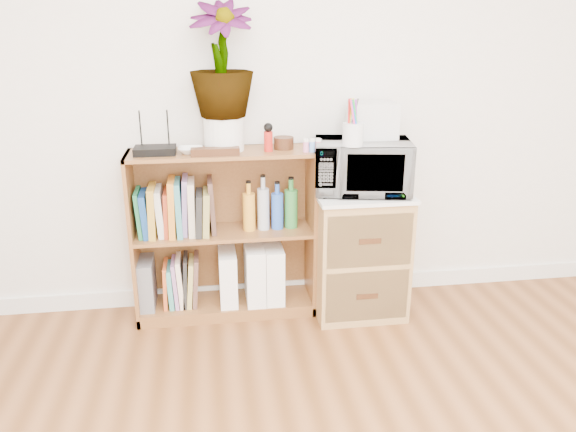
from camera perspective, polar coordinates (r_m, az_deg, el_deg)
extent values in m
cube|color=white|center=(3.47, -0.49, -7.34)|extent=(4.00, 0.02, 0.10)
cube|color=brown|center=(3.15, -6.48, -1.90)|extent=(1.00, 0.30, 0.95)
cube|color=#9E7542|center=(3.23, 7.08, -3.74)|extent=(0.50, 0.45, 0.70)
imported|color=white|center=(3.06, 7.52, 5.02)|extent=(0.56, 0.43, 0.28)
cylinder|color=silver|center=(2.89, 6.62, 8.24)|extent=(0.11, 0.11, 0.12)
cube|color=silver|center=(3.11, 8.58, 9.62)|extent=(0.24, 0.20, 0.19)
cube|color=black|center=(3.00, -13.35, 6.51)|extent=(0.21, 0.14, 0.04)
imported|color=white|center=(2.98, -9.87, 6.59)|extent=(0.13, 0.13, 0.03)
cylinder|color=white|center=(3.01, -6.52, 8.31)|extent=(0.21, 0.21, 0.18)
imported|color=#2A692E|center=(2.97, -6.81, 15.50)|extent=(0.32, 0.32, 0.58)
cube|color=#371C0F|center=(2.91, -7.40, 6.50)|extent=(0.25, 0.06, 0.04)
cylinder|color=red|center=(2.98, -2.01, 7.58)|extent=(0.05, 0.05, 0.10)
cylinder|color=#35210E|center=(3.04, -0.45, 7.44)|extent=(0.11, 0.11, 0.06)
cube|color=pink|center=(2.97, 2.47, 7.11)|extent=(0.12, 0.04, 0.06)
cube|color=slate|center=(3.27, -14.13, -6.60)|extent=(0.08, 0.22, 0.28)
cube|color=white|center=(3.24, -6.13, -6.11)|extent=(0.10, 0.25, 0.31)
cube|color=white|center=(3.24, -3.41, -5.76)|extent=(0.11, 0.27, 0.33)
cube|color=white|center=(3.25, -1.51, -5.70)|extent=(0.10, 0.26, 0.33)
cube|color=#1E7442|center=(3.12, -14.85, 0.29)|extent=(0.03, 0.20, 0.25)
cube|color=navy|center=(3.12, -14.27, 0.23)|extent=(0.05, 0.20, 0.24)
cube|color=#B98D2B|center=(3.11, -13.59, 0.59)|extent=(0.04, 0.20, 0.28)
cube|color=silver|center=(3.11, -12.85, 0.46)|extent=(0.05, 0.20, 0.26)
cube|color=#A93A1D|center=(3.11, -12.24, 0.38)|extent=(0.03, 0.20, 0.25)
cube|color=orange|center=(3.09, -11.68, 0.98)|extent=(0.04, 0.20, 0.31)
cube|color=teal|center=(3.09, -11.02, 0.93)|extent=(0.03, 0.20, 0.30)
cube|color=#8F71A9|center=(3.09, -10.42, 1.04)|extent=(0.04, 0.20, 0.31)
cube|color=beige|center=(3.09, -9.77, 0.95)|extent=(0.04, 0.20, 0.30)
cube|color=black|center=(3.10, -9.03, 0.42)|extent=(0.05, 0.20, 0.23)
cube|color=#9B9147|center=(3.10, -8.33, 0.50)|extent=(0.05, 0.20, 0.24)
cube|color=#4C332B|center=(3.09, -7.73, 1.04)|extent=(0.04, 0.20, 0.30)
cylinder|color=gold|center=(3.10, -4.01, 1.00)|extent=(0.07, 0.07, 0.27)
cylinder|color=#AEB7C5|center=(3.10, -2.54, 1.32)|extent=(0.07, 0.07, 0.30)
cylinder|color=blue|center=(3.12, -1.11, 1.04)|extent=(0.07, 0.07, 0.26)
cylinder|color=#2E7F36|center=(3.12, 0.32, 1.27)|extent=(0.07, 0.07, 0.28)
cylinder|color=#DEEE38|center=(3.13, 1.87, 1.57)|extent=(0.06, 0.06, 0.31)
cylinder|color=#B2BEC6|center=(3.15, 3.23, 1.56)|extent=(0.06, 0.06, 0.30)
cube|color=#CC5524|center=(3.27, -12.30, -6.76)|extent=(0.03, 0.19, 0.25)
cube|color=teal|center=(3.27, -11.81, -6.86)|extent=(0.03, 0.19, 0.24)
cube|color=#A471AA|center=(3.26, -11.34, -6.60)|extent=(0.03, 0.19, 0.27)
cube|color=#F7DBC0|center=(3.26, -10.86, -6.46)|extent=(0.04, 0.19, 0.28)
cube|color=#252525|center=(3.25, -10.38, -6.40)|extent=(0.04, 0.19, 0.29)
cube|color=tan|center=(3.26, -9.88, -6.54)|extent=(0.05, 0.19, 0.27)
cube|color=brown|center=(3.25, -9.36, -6.37)|extent=(0.05, 0.19, 0.29)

